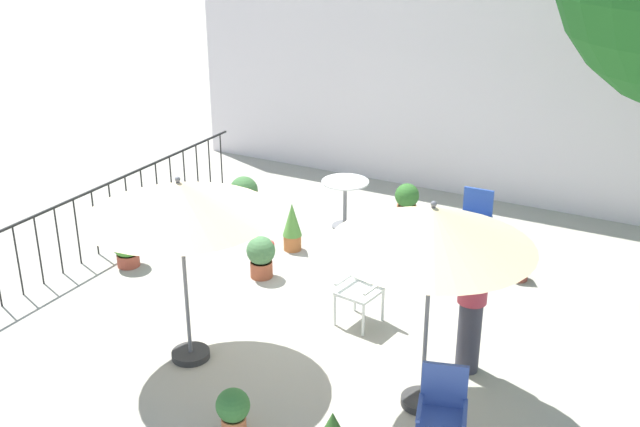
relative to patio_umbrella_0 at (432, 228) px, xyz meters
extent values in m
plane|color=#A29D8F|center=(-2.18, 1.51, -2.02)|extent=(60.00, 60.00, 0.00)
cube|color=white|center=(-2.18, 6.20, -0.22)|extent=(9.59, 0.30, 3.60)
cube|color=black|center=(-5.56, 1.51, -1.02)|extent=(0.03, 6.05, 0.03)
cylinder|color=black|center=(-5.56, -0.27, -1.52)|extent=(0.02, 0.02, 1.00)
cylinder|color=black|center=(-5.56, 0.09, -1.52)|extent=(0.02, 0.02, 1.00)
cylinder|color=black|center=(-5.56, 0.44, -1.52)|extent=(0.02, 0.02, 1.00)
cylinder|color=black|center=(-5.56, 0.80, -1.52)|extent=(0.02, 0.02, 1.00)
cylinder|color=black|center=(-5.56, 1.15, -1.52)|extent=(0.02, 0.02, 1.00)
cylinder|color=black|center=(-5.56, 1.51, -1.52)|extent=(0.02, 0.02, 1.00)
cylinder|color=black|center=(-5.56, 1.87, -1.52)|extent=(0.02, 0.02, 1.00)
cylinder|color=black|center=(-5.56, 2.22, -1.52)|extent=(0.02, 0.02, 1.00)
cylinder|color=black|center=(-5.56, 2.58, -1.52)|extent=(0.02, 0.02, 1.00)
cylinder|color=black|center=(-5.56, 2.93, -1.52)|extent=(0.02, 0.02, 1.00)
cylinder|color=black|center=(-5.56, 3.29, -1.52)|extent=(0.02, 0.02, 1.00)
cylinder|color=black|center=(-5.56, 3.65, -1.52)|extent=(0.02, 0.02, 1.00)
cylinder|color=black|center=(-5.56, 4.00, -1.52)|extent=(0.02, 0.02, 1.00)
cylinder|color=black|center=(-5.56, 4.36, -1.52)|extent=(0.02, 0.02, 1.00)
cylinder|color=#2D2D2D|center=(0.00, 0.00, -1.98)|extent=(0.44, 0.44, 0.08)
cylinder|color=slate|center=(0.00, 0.00, -0.90)|extent=(0.04, 0.04, 2.24)
cone|color=beige|center=(0.00, 0.00, 0.02)|extent=(2.01, 2.01, 0.40)
sphere|color=slate|center=(0.00, 0.00, 0.25)|extent=(0.06, 0.06, 0.06)
cylinder|color=#2D2D2D|center=(-2.67, -0.43, -1.98)|extent=(0.44, 0.44, 0.08)
cylinder|color=slate|center=(-2.67, -0.43, -0.94)|extent=(0.04, 0.04, 2.16)
cone|color=beige|center=(-2.67, -0.43, -0.04)|extent=(2.06, 2.06, 0.38)
sphere|color=slate|center=(-2.67, -0.43, 0.18)|extent=(0.06, 0.06, 0.06)
cylinder|color=white|center=(-2.79, 3.78, -1.24)|extent=(0.75, 0.75, 0.02)
cylinder|color=slate|center=(-2.79, 3.78, -1.64)|extent=(0.06, 0.06, 0.76)
cylinder|color=slate|center=(-2.79, 3.78, -2.00)|extent=(0.41, 0.41, 0.03)
cube|color=silver|center=(-1.30, 1.19, -1.58)|extent=(0.52, 0.54, 0.04)
cube|color=silver|center=(-1.27, 1.40, -1.35)|extent=(0.43, 0.10, 0.41)
cube|color=silver|center=(-1.51, 1.22, -1.46)|extent=(0.10, 0.43, 0.03)
cube|color=silver|center=(-1.09, 1.16, -1.46)|extent=(0.10, 0.43, 0.03)
cylinder|color=silver|center=(-1.54, 1.00, -1.81)|extent=(0.04, 0.04, 0.42)
cylinder|color=silver|center=(-1.12, 0.94, -1.81)|extent=(0.04, 0.04, 0.42)
cylinder|color=silver|center=(-1.48, 1.44, -1.81)|extent=(0.04, 0.04, 0.42)
cylinder|color=silver|center=(-1.06, 1.38, -1.81)|extent=(0.04, 0.04, 0.42)
cube|color=#2547A0|center=(-0.68, 3.72, -1.56)|extent=(0.48, 0.51, 0.04)
cube|color=#2547A0|center=(-0.69, 3.94, -1.29)|extent=(0.44, 0.05, 0.50)
cube|color=#2547A0|center=(-0.89, 3.71, -1.44)|extent=(0.05, 0.45, 0.03)
cube|color=#2547A0|center=(-0.47, 3.72, -1.44)|extent=(0.05, 0.45, 0.03)
cylinder|color=#2547A0|center=(-0.89, 3.48, -1.80)|extent=(0.04, 0.04, 0.44)
cylinder|color=#2547A0|center=(-0.46, 3.49, -1.80)|extent=(0.04, 0.04, 0.44)
cylinder|color=#2547A0|center=(-0.90, 3.94, -1.80)|extent=(0.04, 0.04, 0.44)
cylinder|color=#2547A0|center=(-0.47, 3.95, -1.80)|extent=(0.04, 0.04, 0.44)
cube|color=#324B98|center=(0.47, -0.76, -1.55)|extent=(0.57, 0.57, 0.04)
cube|color=#324B98|center=(0.41, -0.56, -1.30)|extent=(0.42, 0.16, 0.46)
cube|color=#324B98|center=(0.27, -0.82, -1.43)|extent=(0.16, 0.41, 0.03)
cube|color=#324B98|center=(0.67, -0.71, -1.43)|extent=(0.16, 0.41, 0.03)
cylinder|color=#324B98|center=(0.21, -0.62, -1.79)|extent=(0.04, 0.04, 0.45)
cylinder|color=#A54939|center=(0.15, 3.29, -1.93)|extent=(0.24, 0.24, 0.17)
cylinder|color=#382819|center=(0.15, 3.29, -1.85)|extent=(0.21, 0.21, 0.02)
cone|color=#2F6B2E|center=(0.15, 3.29, -1.61)|extent=(0.30, 0.30, 0.46)
cylinder|color=#C56C47|center=(-2.07, 4.62, -1.91)|extent=(0.32, 0.32, 0.21)
cylinder|color=#382819|center=(-2.07, 4.62, -1.81)|extent=(0.28, 0.28, 0.02)
sphere|color=#326B29|center=(-2.07, 4.62, -1.63)|extent=(0.40, 0.40, 0.40)
cylinder|color=#A54835|center=(-4.90, 1.07, -1.92)|extent=(0.32, 0.32, 0.18)
cylinder|color=#382819|center=(-4.90, 1.07, -1.84)|extent=(0.28, 0.28, 0.02)
sphere|color=#499534|center=(-4.90, 1.07, -1.64)|extent=(0.45, 0.45, 0.45)
cylinder|color=#A14D32|center=(-3.04, 1.68, -1.90)|extent=(0.31, 0.31, 0.23)
cylinder|color=#382819|center=(-3.04, 1.68, -1.80)|extent=(0.27, 0.27, 0.02)
sphere|color=#437041|center=(-3.04, 1.68, -1.62)|extent=(0.40, 0.40, 0.40)
sphere|color=#DC433A|center=(-3.04, 1.80, -1.67)|extent=(0.09, 0.09, 0.09)
sphere|color=#DC433A|center=(-3.20, 1.67, -1.61)|extent=(0.09, 0.09, 0.09)
sphere|color=#DC433A|center=(-2.94, 1.77, -1.54)|extent=(0.12, 0.12, 0.12)
sphere|color=#DC433A|center=(-3.04, 1.79, -1.52)|extent=(0.08, 0.08, 0.08)
cylinder|color=#C66E43|center=(-1.48, -1.31, -1.93)|extent=(0.25, 0.25, 0.18)
cylinder|color=#382819|center=(-1.48, -1.31, -1.85)|extent=(0.22, 0.22, 0.02)
sphere|color=#346D32|center=(-1.48, -1.31, -1.69)|extent=(0.34, 0.34, 0.34)
cylinder|color=#B16132|center=(-3.10, 2.65, -1.90)|extent=(0.27, 0.27, 0.24)
cylinder|color=#382819|center=(-3.10, 2.65, -1.79)|extent=(0.23, 0.23, 0.02)
cone|color=#548E3A|center=(-3.10, 2.65, -1.52)|extent=(0.29, 0.29, 0.51)
cylinder|color=brown|center=(-4.46, 3.42, -1.89)|extent=(0.33, 0.33, 0.25)
cylinder|color=#382819|center=(-4.46, 3.42, -1.78)|extent=(0.29, 0.29, 0.02)
sphere|color=#3F6F39|center=(-4.46, 3.42, -1.57)|extent=(0.47, 0.47, 0.47)
sphere|color=#D7356D|center=(-4.28, 3.43, -1.57)|extent=(0.11, 0.11, 0.11)
sphere|color=#D7356D|center=(-4.45, 3.29, -1.52)|extent=(0.14, 0.14, 0.14)
sphere|color=#D7356D|center=(-4.62, 3.48, -1.64)|extent=(0.14, 0.14, 0.14)
cylinder|color=#33333D|center=(0.21, 0.84, -1.58)|extent=(0.26, 0.26, 0.86)
cylinder|color=#AF3544|center=(0.21, 0.84, -0.81)|extent=(0.37, 0.37, 0.68)
sphere|color=tan|center=(0.21, 0.84, -0.35)|extent=(0.23, 0.23, 0.23)
camera|label=1|loc=(2.24, -6.44, 2.96)|focal=43.47mm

